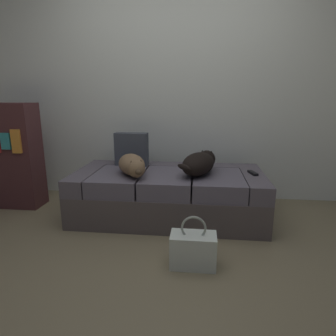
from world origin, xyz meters
TOP-DOWN VIEW (x-y plane):
  - ground_plane at (0.00, 0.00)m, footprint 10.00×10.00m
  - back_wall at (0.00, 1.65)m, footprint 6.40×0.10m
  - couch at (0.00, 0.98)m, footprint 1.81×0.88m
  - dog_tan at (-0.32, 0.83)m, footprint 0.39×0.53m
  - dog_dark at (0.30, 0.93)m, footprint 0.41×0.59m
  - tv_remote at (0.79, 0.98)m, footprint 0.08×0.16m
  - throw_pillow at (-0.42, 1.22)m, footprint 0.35×0.14m
  - handbag at (0.27, 0.12)m, footprint 0.32×0.18m
  - bookshelf at (-1.68, 1.09)m, footprint 0.56×0.30m

SIDE VIEW (x-z plane):
  - ground_plane at x=0.00m, z-range 0.00..0.00m
  - handbag at x=0.27m, z-range -0.06..0.31m
  - couch at x=0.00m, z-range 0.00..0.45m
  - tv_remote at x=0.79m, z-range 0.46..0.48m
  - dog_tan at x=-0.32m, z-range 0.46..0.65m
  - bookshelf at x=-1.68m, z-range 0.00..1.10m
  - dog_dark at x=0.30m, z-range 0.46..0.67m
  - throw_pillow at x=-0.42m, z-range 0.46..0.80m
  - back_wall at x=0.00m, z-range 0.00..2.80m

